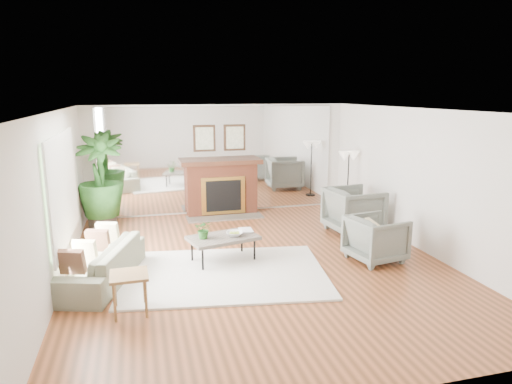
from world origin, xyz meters
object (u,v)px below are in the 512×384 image
object	(u,v)px
side_table	(129,280)
potted_ficus	(100,180)
sofa	(101,263)
fireplace	(222,186)
coffee_table	(223,238)
armchair_back	(354,210)
floor_lamp	(349,161)
armchair_front	(376,239)

from	to	relation	value
side_table	potted_ficus	distance (m)	4.02
sofa	potted_ficus	distance (m)	2.90
fireplace	sofa	distance (m)	4.16
coffee_table	potted_ficus	bearing A→B (deg)	129.96
coffee_table	armchair_back	bearing A→B (deg)	19.15
floor_lamp	armchair_back	bearing A→B (deg)	-109.34
coffee_table	floor_lamp	size ratio (longest dim) A/B	0.83
armchair_back	side_table	bearing A→B (deg)	114.42
armchair_back	fireplace	bearing A→B (deg)	43.72
fireplace	coffee_table	distance (m)	3.07
fireplace	potted_ficus	bearing A→B (deg)	-167.98
armchair_front	fireplace	bearing A→B (deg)	18.02
side_table	potted_ficus	xyz separation A→B (m)	(-0.58, 3.93, 0.60)
floor_lamp	side_table	bearing A→B (deg)	-142.99
sofa	floor_lamp	bearing A→B (deg)	132.71
floor_lamp	sofa	bearing A→B (deg)	-154.83
fireplace	floor_lamp	xyz separation A→B (m)	(2.70, -0.93, 0.61)
fireplace	coffee_table	xyz separation A→B (m)	(-0.54, -3.01, -0.25)
sofa	floor_lamp	xyz separation A→B (m)	(5.15, 2.42, 0.99)
fireplace	armchair_back	xyz separation A→B (m)	(2.32, -2.02, -0.21)
fireplace	armchair_back	size ratio (longest dim) A/B	2.06
sofa	armchair_back	bearing A→B (deg)	123.08
side_table	potted_ficus	size ratio (longest dim) A/B	0.27
side_table	floor_lamp	world-z (taller)	floor_lamp
sofa	armchair_front	bearing A→B (deg)	104.34
sofa	armchair_back	world-z (taller)	armchair_back
sofa	potted_ficus	bearing A→B (deg)	-159.38
fireplace	potted_ficus	size ratio (longest dim) A/B	1.05
fireplace	armchair_front	bearing A→B (deg)	-61.63
coffee_table	potted_ficus	world-z (taller)	potted_ficus
fireplace	floor_lamp	size ratio (longest dim) A/B	1.38
sofa	armchair_back	size ratio (longest dim) A/B	1.96
coffee_table	armchair_front	world-z (taller)	armchair_front
coffee_table	armchair_front	distance (m)	2.55
armchair_back	floor_lamp	xyz separation A→B (m)	(0.38, 1.09, 0.82)
sofa	armchair_front	world-z (taller)	armchair_front
sofa	side_table	world-z (taller)	sofa
armchair_back	side_table	size ratio (longest dim) A/B	1.87
sofa	fireplace	bearing A→B (deg)	161.32
coffee_table	armchair_back	xyz separation A→B (m)	(2.86, 0.99, 0.04)
coffee_table	armchair_back	distance (m)	3.02
armchair_back	side_table	xyz separation A→B (m)	(-4.34, -2.47, -0.01)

